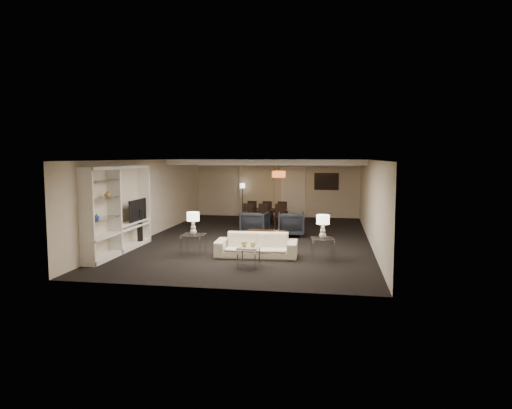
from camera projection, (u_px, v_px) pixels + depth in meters
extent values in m
plane|color=black|center=(256.00, 239.00, 14.43)|extent=(11.00, 11.00, 0.00)
cube|color=silver|center=(256.00, 160.00, 14.16)|extent=(7.00, 11.00, 0.02)
cube|color=#C1B59B|center=(277.00, 188.00, 19.69)|extent=(7.00, 0.02, 2.50)
cube|color=#C1B59B|center=(209.00, 226.00, 8.90)|extent=(7.00, 0.02, 2.50)
cube|color=#C1B59B|center=(150.00, 198.00, 14.88)|extent=(0.02, 11.00, 2.50)
cube|color=#C1B59B|center=(371.00, 202.00, 13.71)|extent=(0.02, 11.00, 2.50)
cube|color=silver|center=(271.00, 162.00, 17.61)|extent=(7.00, 4.00, 0.20)
cube|color=beige|center=(256.00, 189.00, 19.76)|extent=(1.50, 0.12, 2.40)
cube|color=silver|center=(293.00, 193.00, 19.56)|extent=(0.90, 0.05, 2.10)
cube|color=#142D38|center=(326.00, 182.00, 19.27)|extent=(0.95, 0.04, 0.65)
cylinder|color=#D8591E|center=(279.00, 174.00, 17.61)|extent=(0.52, 0.52, 0.24)
imported|color=beige|center=(256.00, 245.00, 11.83)|extent=(2.14, 0.91, 0.62)
imported|color=black|center=(255.00, 223.00, 15.16)|extent=(0.92, 0.94, 0.78)
imported|color=black|center=(291.00, 224.00, 14.96)|extent=(0.93, 0.95, 0.78)
sphere|color=#D8C472|center=(245.00, 243.00, 10.74)|extent=(0.15, 0.15, 0.15)
sphere|color=#D3C470|center=(253.00, 244.00, 10.71)|extent=(0.13, 0.13, 0.13)
imported|color=black|center=(134.00, 210.00, 13.16)|extent=(1.08, 0.14, 0.62)
imported|color=#2742AC|center=(97.00, 217.00, 11.13)|extent=(0.15, 0.15, 0.16)
imported|color=#A87338|center=(107.00, 194.00, 11.64)|extent=(0.16, 0.16, 0.17)
cube|color=black|center=(140.00, 227.00, 13.38)|extent=(0.14, 0.14, 1.07)
imported|color=black|center=(266.00, 217.00, 17.59)|extent=(1.62, 0.90, 0.57)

